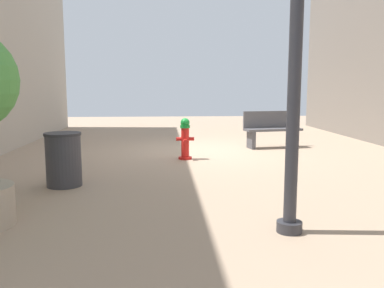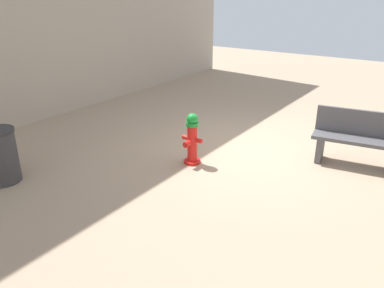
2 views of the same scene
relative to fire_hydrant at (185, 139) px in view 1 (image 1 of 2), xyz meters
name	(u,v)px [view 1 (image 1 of 2)]	position (x,y,z in m)	size (l,w,h in m)	color
ground_plane	(206,151)	(-0.57, -1.14, -0.46)	(23.40, 23.40, 0.00)	tan
fire_hydrant	(185,139)	(0.00, 0.00, 0.00)	(0.40, 0.37, 0.91)	red
bench_near	(272,129)	(-2.36, -1.57, 0.03)	(1.55, 0.67, 0.95)	#4C4C51
trash_bin	(64,159)	(2.07, 2.28, -0.02)	(0.58, 0.58, 0.86)	#38383D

